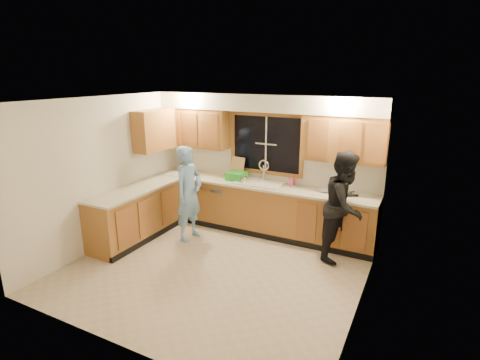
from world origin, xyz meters
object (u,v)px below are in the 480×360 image
(dishwasher, at_px, (219,203))
(stove, at_px, (113,225))
(woman, at_px, (345,206))
(sink, at_px, (259,186))
(bowl, at_px, (325,191))
(knife_block, at_px, (184,166))
(man, at_px, (189,194))
(soap_bottle, at_px, (292,180))
(dish_crate, at_px, (237,176))

(dishwasher, bearing_deg, stove, -117.69)
(dishwasher, height_order, woman, woman)
(sink, bearing_deg, bowl, 2.28)
(woman, xyz_separation_m, bowl, (-0.42, 0.40, 0.08))
(sink, distance_m, bowl, 1.20)
(dishwasher, height_order, bowl, bowl)
(woman, bearing_deg, sink, 87.84)
(knife_block, bearing_deg, man, -68.72)
(man, distance_m, woman, 2.61)
(sink, height_order, woman, woman)
(sink, bearing_deg, dishwasher, -179.01)
(knife_block, xyz_separation_m, bowl, (2.94, -0.09, -0.08))
(dishwasher, xyz_separation_m, stove, (-0.95, -1.81, 0.04))
(stove, relative_size, bowl, 4.61)
(sink, distance_m, man, 1.28)
(stove, height_order, soap_bottle, soap_bottle)
(woman, bearing_deg, dishwasher, 92.35)
(stove, relative_size, man, 0.54)
(man, bearing_deg, woman, -74.74)
(man, bearing_deg, knife_block, 42.68)
(woman, height_order, knife_block, woman)
(dish_crate, bearing_deg, knife_block, 174.80)
(stove, xyz_separation_m, woman, (3.41, 1.47, 0.42))
(stove, bearing_deg, dishwasher, 62.31)
(dishwasher, height_order, stove, stove)
(man, relative_size, bowl, 8.55)
(dish_crate, bearing_deg, sink, -2.68)
(soap_bottle, distance_m, bowl, 0.65)
(stove, relative_size, dish_crate, 2.73)
(knife_block, xyz_separation_m, dish_crate, (1.27, -0.12, -0.03))
(dishwasher, distance_m, stove, 2.04)
(stove, bearing_deg, soap_bottle, 40.21)
(stove, height_order, knife_block, knife_block)
(dishwasher, bearing_deg, bowl, 1.74)
(dishwasher, distance_m, man, 0.95)
(sink, relative_size, dishwasher, 1.05)
(sink, xyz_separation_m, dishwasher, (-0.85, -0.01, -0.45))
(man, relative_size, dish_crate, 5.07)
(soap_bottle, bearing_deg, dish_crate, -171.83)
(soap_bottle, bearing_deg, woman, -26.47)
(knife_block, bearing_deg, soap_bottle, -16.45)
(bowl, bearing_deg, sink, -177.72)
(soap_bottle, height_order, bowl, soap_bottle)
(dishwasher, bearing_deg, man, -97.05)
(woman, relative_size, bowl, 8.86)
(knife_block, height_order, soap_bottle, knife_block)
(man, bearing_deg, stove, 142.99)
(man, distance_m, dish_crate, 1.01)
(knife_block, xyz_separation_m, soap_bottle, (2.31, 0.03, -0.01))
(sink, bearing_deg, man, -138.09)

